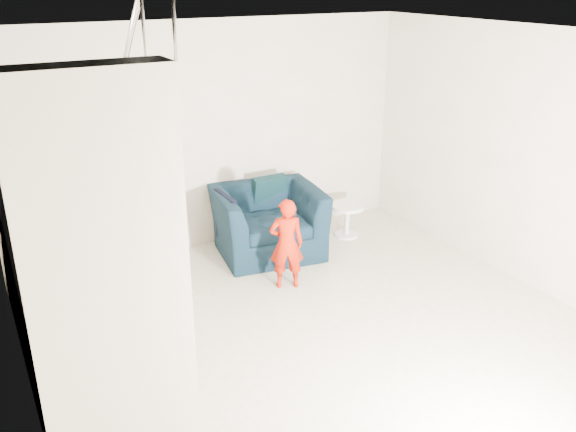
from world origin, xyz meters
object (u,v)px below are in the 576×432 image
object	(u,v)px
toddler	(287,244)
staircase	(85,281)
side_table	(347,215)
armchair	(268,221)

from	to	relation	value
toddler	staircase	size ratio (longest dim) A/B	0.28
toddler	side_table	world-z (taller)	toddler
side_table	staircase	bearing A→B (deg)	-156.20
armchair	side_table	xyz separation A→B (m)	(1.11, -0.06, -0.11)
side_table	staircase	distance (m)	3.89
armchair	staircase	bearing A→B (deg)	-137.43
armchair	toddler	bearing A→B (deg)	-95.56
armchair	staircase	size ratio (longest dim) A/B	0.34
side_table	armchair	bearing A→B (deg)	176.94
armchair	toddler	xyz separation A→B (m)	(-0.22, -0.88, 0.10)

